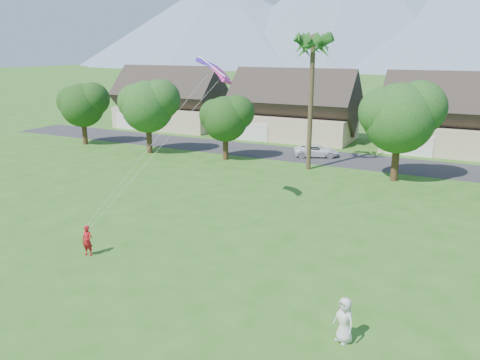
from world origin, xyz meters
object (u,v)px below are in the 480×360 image
Objects in this scene: kite_flyer at (87,241)px; parked_car at (316,151)px; watcher at (344,320)px; parafoil_kite at (215,68)px.

kite_flyer reaches higher than parked_car.
parked_car is (3.65, 29.62, -0.23)m from kite_flyer.
parafoil_kite reaches higher than watcher.
kite_flyer is at bearing 149.19° from parked_car.
kite_flyer is 0.92× the size of watcher.
kite_flyer is at bearing -156.01° from watcher.
watcher is 0.41× the size of parked_car.
parked_car is at bearing 73.97° from kite_flyer.
parked_car is at bearing 96.93° from parafoil_kite.
parafoil_kite reaches higher than kite_flyer.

